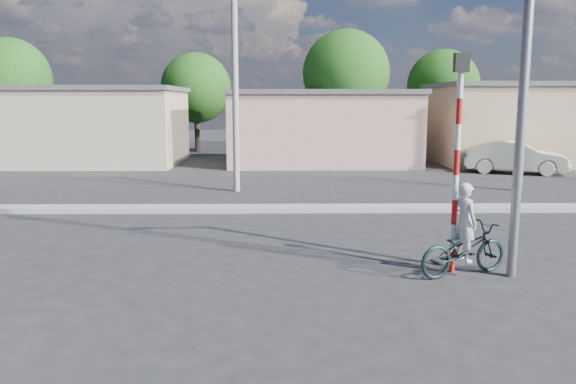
{
  "coord_description": "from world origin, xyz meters",
  "views": [
    {
      "loc": [
        -0.28,
        -9.5,
        3.44
      ],
      "look_at": [
        -0.11,
        3.74,
        1.3
      ],
      "focal_mm": 35.0,
      "sensor_mm": 36.0,
      "label": 1
    }
  ],
  "objects_px": {
    "traffic_pole": "(458,145)",
    "car_cream": "(515,157)",
    "streetlight": "(519,18)",
    "bicycle": "(464,249)",
    "cyclist": "(464,237)"
  },
  "relations": [
    {
      "from": "traffic_pole",
      "to": "car_cream",
      "type": "bearing_deg",
      "value": 63.67
    },
    {
      "from": "car_cream",
      "to": "streetlight",
      "type": "xyz_separation_m",
      "value": [
        -6.89,
        -16.12,
        4.19
      ]
    },
    {
      "from": "bicycle",
      "to": "streetlight",
      "type": "relative_size",
      "value": 0.22
    },
    {
      "from": "car_cream",
      "to": "streetlight",
      "type": "relative_size",
      "value": 0.52
    },
    {
      "from": "cyclist",
      "to": "car_cream",
      "type": "height_order",
      "value": "cyclist"
    },
    {
      "from": "cyclist",
      "to": "traffic_pole",
      "type": "distance_m",
      "value": 1.83
    },
    {
      "from": "traffic_pole",
      "to": "streetlight",
      "type": "distance_m",
      "value": 2.56
    },
    {
      "from": "car_cream",
      "to": "streetlight",
      "type": "bearing_deg",
      "value": 175.56
    },
    {
      "from": "traffic_pole",
      "to": "streetlight",
      "type": "bearing_deg",
      "value": -17.73
    },
    {
      "from": "streetlight",
      "to": "traffic_pole",
      "type": "bearing_deg",
      "value": 162.27
    },
    {
      "from": "bicycle",
      "to": "cyclist",
      "type": "xyz_separation_m",
      "value": [
        0.0,
        0.0,
        0.26
      ]
    },
    {
      "from": "cyclist",
      "to": "traffic_pole",
      "type": "height_order",
      "value": "traffic_pole"
    },
    {
      "from": "cyclist",
      "to": "streetlight",
      "type": "relative_size",
      "value": 0.17
    },
    {
      "from": "bicycle",
      "to": "car_cream",
      "type": "relative_size",
      "value": 0.43
    },
    {
      "from": "cyclist",
      "to": "streetlight",
      "type": "bearing_deg",
      "value": -118.67
    }
  ]
}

